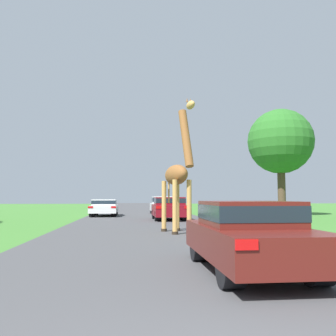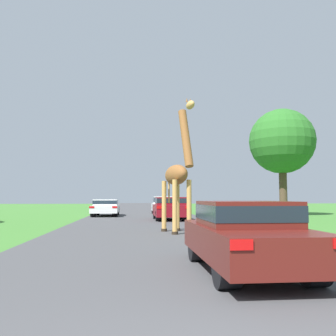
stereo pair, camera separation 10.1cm
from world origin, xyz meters
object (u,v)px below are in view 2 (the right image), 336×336
at_px(car_lead_maroon, 246,234).
at_px(car_queue_left, 170,208).
at_px(car_far_ahead, 106,207).
at_px(giraffe_near_road, 178,175).
at_px(car_queue_right, 164,205).
at_px(tree_right_cluster, 282,142).

xyz_separation_m(car_lead_maroon, car_queue_left, (0.24, 15.41, 0.04)).
distance_m(car_queue_left, car_far_ahead, 6.83).
bearing_deg(giraffe_near_road, car_queue_left, -107.26).
height_order(car_lead_maroon, car_queue_right, car_queue_right).
distance_m(car_lead_maroon, car_queue_left, 15.41).
xyz_separation_m(car_queue_right, car_queue_left, (-0.33, -7.71, -0.04)).
bearing_deg(tree_right_cluster, car_far_ahead, 176.23).
bearing_deg(car_queue_left, car_lead_maroon, -90.91).
bearing_deg(car_far_ahead, car_lead_maroon, -78.83).
distance_m(giraffe_near_road, car_queue_left, 8.33).
distance_m(car_lead_maroon, car_queue_right, 23.12).
bearing_deg(car_queue_left, car_far_ahead, 129.35).
height_order(car_queue_right, tree_right_cluster, tree_right_cluster).
bearing_deg(car_lead_maroon, giraffe_near_road, 92.73).
bearing_deg(tree_right_cluster, giraffe_near_road, -127.91).
bearing_deg(car_far_ahead, car_queue_right, 27.46).
bearing_deg(car_far_ahead, tree_right_cluster, -3.77).
xyz_separation_m(car_lead_maroon, car_far_ahead, (-4.09, 20.70, -0.02)).
distance_m(giraffe_near_road, car_queue_right, 15.98).
bearing_deg(car_lead_maroon, tree_right_cluster, 64.50).
height_order(car_lead_maroon, tree_right_cluster, tree_right_cluster).
distance_m(giraffe_near_road, car_far_ahead, 14.06).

